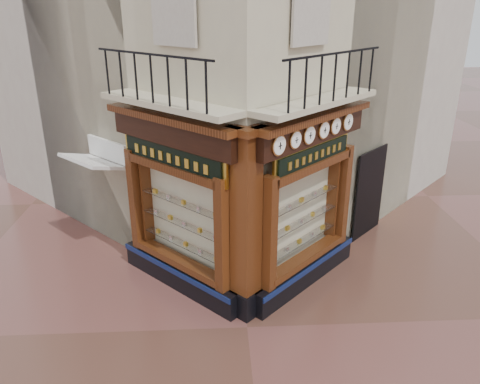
{
  "coord_description": "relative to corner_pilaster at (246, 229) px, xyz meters",
  "views": [
    {
      "loc": [
        -0.55,
        -7.62,
        6.0
      ],
      "look_at": [
        -0.04,
        2.0,
        2.11
      ],
      "focal_mm": 35.0,
      "sensor_mm": 36.0,
      "label": 1
    }
  ],
  "objects": [
    {
      "name": "ground",
      "position": [
        0.0,
        -0.5,
        -1.95
      ],
      "size": [
        80.0,
        80.0,
        0.0
      ],
      "primitive_type": "plane",
      "color": "#543227",
      "rests_on": "ground"
    },
    {
      "name": "awning",
      "position": [
        -3.57,
        2.87,
        -1.95
      ],
      "size": [
        1.77,
        1.77,
        0.33
      ],
      "primitive_type": null,
      "rotation": [
        0.27,
        0.0,
        2.36
      ],
      "color": "white",
      "rests_on": "ground"
    },
    {
      "name": "shopfront_left",
      "position": [
        -1.41,
        1.07,
        0.03
      ],
      "size": [
        2.86,
        2.86,
        3.98
      ],
      "rotation": [
        0.0,
        0.0,
        2.36
      ],
      "color": "black",
      "rests_on": "ground"
    },
    {
      "name": "clock_d",
      "position": [
        1.64,
        1.04,
        1.67
      ],
      "size": [
        0.3,
        0.3,
        0.38
      ],
      "rotation": [
        0.0,
        0.0,
        0.79
      ],
      "color": "#AD7739",
      "rests_on": "ground"
    },
    {
      "name": "clock_f",
      "position": [
        2.32,
        1.71,
        1.67
      ],
      "size": [
        0.31,
        0.31,
        0.39
      ],
      "rotation": [
        0.0,
        0.0,
        0.79
      ],
      "color": "#AD7739",
      "rests_on": "ground"
    },
    {
      "name": "signboard_left",
      "position": [
        -1.46,
        1.01,
        1.15
      ],
      "size": [
        2.24,
        2.24,
        0.6
      ],
      "rotation": [
        0.0,
        0.0,
        2.36
      ],
      "color": "gold",
      "rests_on": "ground"
    },
    {
      "name": "clock_c",
      "position": [
        1.27,
        0.67,
        1.67
      ],
      "size": [
        0.31,
        0.31,
        0.39
      ],
      "rotation": [
        0.0,
        0.0,
        0.79
      ],
      "color": "#AD7739",
      "rests_on": "ground"
    },
    {
      "name": "clock_a",
      "position": [
        0.58,
        -0.02,
        1.67
      ],
      "size": [
        0.31,
        0.31,
        0.39
      ],
      "rotation": [
        0.0,
        0.0,
        0.79
      ],
      "color": "#AD7739",
      "rests_on": "ground"
    },
    {
      "name": "neighbour_right",
      "position": [
        2.47,
        8.13,
        3.55
      ],
      "size": [
        11.31,
        11.31,
        11.0
      ],
      "primitive_type": "cube",
      "rotation": [
        0.0,
        0.0,
        0.79
      ],
      "color": "beige",
      "rests_on": "ground"
    },
    {
      "name": "neighbour_left",
      "position": [
        -2.47,
        8.13,
        3.55
      ],
      "size": [
        11.31,
        11.31,
        11.0
      ],
      "primitive_type": "cube",
      "rotation": [
        0.0,
        0.0,
        0.79
      ],
      "color": "beige",
      "rests_on": "ground"
    },
    {
      "name": "clock_e",
      "position": [
        1.96,
        1.36,
        1.67
      ],
      "size": [
        0.3,
        0.3,
        0.38
      ],
      "rotation": [
        0.0,
        0.0,
        0.79
      ],
      "color": "#AD7739",
      "rests_on": "ground"
    },
    {
      "name": "corner_pilaster",
      "position": [
        0.0,
        0.0,
        0.0
      ],
      "size": [
        0.85,
        0.85,
        3.98
      ],
      "rotation": [
        0.0,
        0.0,
        0.79
      ],
      "color": "black",
      "rests_on": "ground"
    },
    {
      "name": "shopfront_right",
      "position": [
        1.41,
        1.07,
        0.03
      ],
      "size": [
        2.86,
        2.86,
        3.98
      ],
      "rotation": [
        0.0,
        0.0,
        0.79
      ],
      "color": "black",
      "rests_on": "ground"
    },
    {
      "name": "balcony",
      "position": [
        0.0,
        0.99,
        2.27
      ],
      "size": [
        5.94,
        2.97,
        1.03
      ],
      "color": "#B8AD8F",
      "rests_on": "ground"
    },
    {
      "name": "signboard_right",
      "position": [
        1.46,
        1.01,
        1.15
      ],
      "size": [
        1.92,
        1.92,
        0.51
      ],
      "rotation": [
        0.0,
        0.0,
        0.79
      ],
      "color": "gold",
      "rests_on": "ground"
    },
    {
      "name": "main_building",
      "position": [
        0.0,
        5.66,
        4.05
      ],
      "size": [
        11.31,
        11.31,
        12.0
      ],
      "primitive_type": "cube",
      "rotation": [
        0.0,
        0.0,
        0.79
      ],
      "color": "#B8AD8F",
      "rests_on": "ground"
    },
    {
      "name": "clock_b",
      "position": [
        0.94,
        0.34,
        1.67
      ],
      "size": [
        0.29,
        0.29,
        0.36
      ],
      "rotation": [
        0.0,
        0.0,
        0.79
      ],
      "color": "#AD7739",
      "rests_on": "ground"
    }
  ]
}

